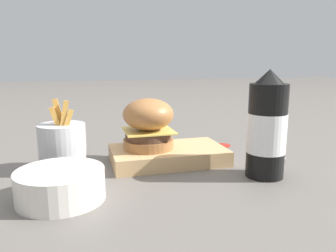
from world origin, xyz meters
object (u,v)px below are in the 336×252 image
object	(u,v)px
burger	(148,123)
spoon	(276,155)
fries_basket	(63,146)
side_bowl	(61,184)
ketchup_bottle	(267,129)
serving_board	(168,155)

from	to	relation	value
burger	spoon	world-z (taller)	burger
fries_basket	burger	bearing A→B (deg)	-179.45
burger	side_bowl	size ratio (longest dim) A/B	0.78
ketchup_bottle	spoon	bearing A→B (deg)	-132.90
fries_basket	serving_board	bearing A→B (deg)	178.39
serving_board	spoon	xyz separation A→B (m)	(-0.26, 0.04, -0.01)
side_bowl	spoon	bearing A→B (deg)	-166.71
burger	serving_board	bearing A→B (deg)	169.29
burger	fries_basket	bearing A→B (deg)	0.55
ketchup_bottle	fries_basket	distance (m)	0.42
spoon	burger	bearing A→B (deg)	-73.44
ketchup_bottle	fries_basket	world-z (taller)	ketchup_bottle
serving_board	fries_basket	bearing A→B (deg)	-1.61
fries_basket	spoon	world-z (taller)	fries_basket
burger	side_bowl	bearing A→B (deg)	40.77
burger	fries_basket	world-z (taller)	fries_basket
fries_basket	spoon	xyz separation A→B (m)	(-0.48, 0.04, -0.04)
burger	ketchup_bottle	bearing A→B (deg)	144.13
serving_board	spoon	distance (m)	0.26
side_bowl	serving_board	bearing A→B (deg)	-146.50
serving_board	spoon	world-z (taller)	serving_board
fries_basket	ketchup_bottle	bearing A→B (deg)	159.39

